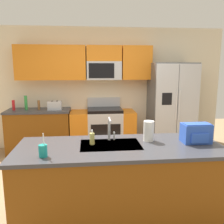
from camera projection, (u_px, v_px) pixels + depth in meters
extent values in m
plane|color=#997A56|center=(117.00, 191.00, 3.48)|extent=(9.00, 9.00, 0.00)
cube|color=beige|center=(106.00, 88.00, 5.34)|extent=(5.20, 0.10, 2.60)
cube|color=orange|center=(33.00, 63.00, 4.88)|extent=(0.70, 0.32, 0.70)
cube|color=orange|center=(68.00, 63.00, 4.95)|extent=(0.72, 0.32, 0.70)
cube|color=orange|center=(136.00, 63.00, 5.09)|extent=(0.62, 0.32, 0.70)
cube|color=#B7BABF|center=(104.00, 71.00, 5.06)|extent=(0.72, 0.32, 0.38)
cube|color=black|center=(102.00, 71.00, 4.89)|extent=(0.52, 0.01, 0.30)
cube|color=orange|center=(104.00, 53.00, 4.99)|extent=(0.72, 0.32, 0.32)
cube|color=brown|center=(40.00, 132.00, 5.02)|extent=(1.26, 0.60, 0.86)
cube|color=#38383D|center=(38.00, 111.00, 4.93)|extent=(1.29, 0.63, 0.04)
cube|color=#B7BABF|center=(105.00, 130.00, 5.15)|extent=(0.72, 0.60, 0.84)
cube|color=black|center=(106.00, 133.00, 4.85)|extent=(0.60, 0.01, 0.36)
cube|color=black|center=(105.00, 110.00, 5.07)|extent=(0.72, 0.60, 0.06)
cube|color=#B7BABF|center=(104.00, 102.00, 5.31)|extent=(0.72, 0.06, 0.20)
cube|color=orange|center=(79.00, 131.00, 5.10)|extent=(0.36, 0.60, 0.84)
cube|color=orange|center=(128.00, 130.00, 5.20)|extent=(0.28, 0.60, 0.84)
cube|color=#4C4F54|center=(171.00, 107.00, 5.15)|extent=(0.90, 0.70, 1.85)
cube|color=#B7BABF|center=(166.00, 110.00, 4.77)|extent=(0.44, 0.04, 1.81)
cube|color=#B7BABF|center=(188.00, 109.00, 4.81)|extent=(0.44, 0.04, 1.81)
cylinder|color=silver|center=(176.00, 105.00, 4.74)|extent=(0.02, 0.02, 0.60)
cylinder|color=silver|center=(179.00, 105.00, 4.75)|extent=(0.02, 0.02, 0.60)
cube|color=black|center=(167.00, 99.00, 4.71)|extent=(0.20, 0.00, 0.24)
cube|color=brown|center=(120.00, 185.00, 2.77)|extent=(2.27, 0.85, 0.86)
cube|color=#38383D|center=(120.00, 147.00, 2.69)|extent=(2.31, 0.89, 0.04)
cube|color=#B7BABF|center=(110.00, 146.00, 2.72)|extent=(0.68, 0.44, 0.03)
cube|color=#B7BABF|center=(55.00, 105.00, 4.90)|extent=(0.28, 0.16, 0.18)
cube|color=black|center=(52.00, 101.00, 4.88)|extent=(0.03, 0.11, 0.01)
cube|color=black|center=(57.00, 101.00, 4.89)|extent=(0.03, 0.11, 0.01)
cylinder|color=brown|center=(39.00, 105.00, 4.91)|extent=(0.05, 0.05, 0.19)
cylinder|color=red|center=(14.00, 105.00, 4.85)|extent=(0.06, 0.06, 0.21)
cylinder|color=green|center=(26.00, 103.00, 4.90)|extent=(0.06, 0.06, 0.29)
cylinder|color=#B7BABF|center=(109.00, 129.00, 2.86)|extent=(0.03, 0.03, 0.28)
cylinder|color=#B7BABF|center=(110.00, 120.00, 2.74)|extent=(0.02, 0.20, 0.02)
cylinder|color=#B7BABF|center=(114.00, 136.00, 2.88)|extent=(0.02, 0.02, 0.10)
cylinder|color=teal|center=(43.00, 151.00, 2.34)|extent=(0.08, 0.08, 0.12)
cylinder|color=white|center=(44.00, 140.00, 2.32)|extent=(0.01, 0.03, 0.14)
cylinder|color=#D8CC66|center=(92.00, 139.00, 2.72)|extent=(0.06, 0.06, 0.13)
cylinder|color=white|center=(92.00, 132.00, 2.70)|extent=(0.02, 0.02, 0.04)
cylinder|color=white|center=(149.00, 131.00, 2.84)|extent=(0.12, 0.12, 0.24)
cube|color=blue|center=(196.00, 133.00, 2.78)|extent=(0.32, 0.20, 0.22)
cube|color=#2749A9|center=(197.00, 125.00, 2.74)|extent=(0.30, 0.14, 0.03)
cube|color=blue|center=(200.00, 138.00, 2.69)|extent=(0.20, 0.03, 0.11)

